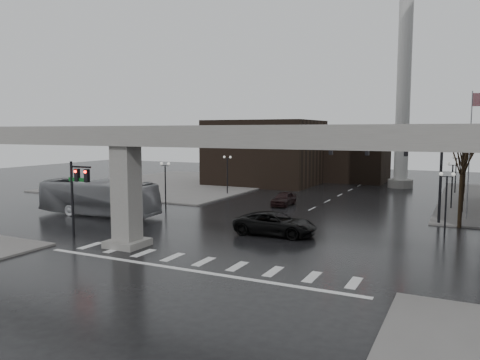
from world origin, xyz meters
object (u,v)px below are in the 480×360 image
(signal_mast_arm, at_px, (397,158))
(far_car, at_px, (284,199))
(pickup_truck, at_px, (275,224))
(city_bus, at_px, (99,198))

(signal_mast_arm, xyz_separation_m, far_car, (-12.51, 3.79, -5.06))
(signal_mast_arm, relative_size, pickup_truck, 1.82)
(pickup_truck, distance_m, far_car, 15.10)
(pickup_truck, xyz_separation_m, far_car, (-4.72, 14.34, -0.15))
(signal_mast_arm, bearing_deg, city_bus, -159.50)
(pickup_truck, relative_size, far_car, 1.47)
(pickup_truck, distance_m, city_bus, 19.08)
(city_bus, bearing_deg, signal_mast_arm, -73.26)
(signal_mast_arm, bearing_deg, far_car, 163.12)
(signal_mast_arm, height_order, city_bus, signal_mast_arm)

